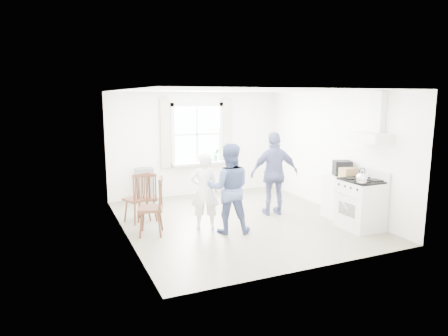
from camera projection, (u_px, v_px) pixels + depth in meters
room_shell at (239, 157)px, 7.88m from camera, size 4.62×5.12×2.64m
window_assembly at (197, 138)px, 10.06m from camera, size 1.88×0.24×1.70m
range_hood at (372, 129)px, 7.37m from camera, size 0.45×0.76×0.94m
shelf_unit at (145, 185)px, 9.59m from camera, size 0.40×0.30×0.80m
gas_stove at (361, 204)px, 7.56m from camera, size 0.68×0.76×1.12m
kettle at (362, 178)px, 7.15m from camera, size 0.20×0.20×0.29m
low_cabinet at (339, 197)px, 8.23m from camera, size 0.50×0.55×0.90m
stereo_stack at (342, 168)px, 8.12m from camera, size 0.43×0.41×0.30m
cardboard_box at (348, 173)px, 7.90m from camera, size 0.32×0.23×0.20m
windsor_chair_a at (140, 192)px, 7.88m from camera, size 0.56×0.56×1.02m
windsor_chair_b at (146, 192)px, 7.98m from camera, size 0.49×0.48×0.99m
windsor_chair_c at (157, 200)px, 7.20m from camera, size 0.56×0.57×1.07m
person_left at (205, 191)px, 7.50m from camera, size 0.69×0.69×1.47m
person_mid at (229, 188)px, 7.30m from camera, size 1.04×1.04×1.66m
person_right at (274, 174)px, 8.40m from camera, size 1.21×1.21×1.77m
potted_plant at (216, 155)px, 10.25m from camera, size 0.20×0.20×0.32m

